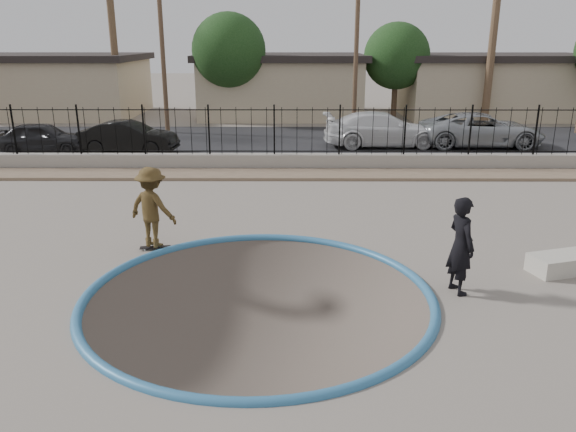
% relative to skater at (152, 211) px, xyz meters
% --- Properties ---
extents(ground, '(120.00, 120.00, 2.20)m').
position_rel_skater_xyz_m(ground, '(2.66, 10.40, -2.07)').
color(ground, '#6F665C').
rests_on(ground, ground).
extents(bowl_pit, '(6.84, 6.84, 1.80)m').
position_rel_skater_xyz_m(bowl_pit, '(2.66, -2.60, -0.97)').
color(bowl_pit, '#4B4339').
rests_on(bowl_pit, ground).
extents(coping_ring, '(7.04, 7.04, 0.20)m').
position_rel_skater_xyz_m(coping_ring, '(2.66, -2.60, -0.97)').
color(coping_ring, teal).
rests_on(coping_ring, ground).
extents(rock_strip, '(42.00, 1.60, 0.11)m').
position_rel_skater_xyz_m(rock_strip, '(2.66, 7.60, -0.91)').
color(rock_strip, '#887059').
rests_on(rock_strip, ground).
extents(retaining_wall, '(42.00, 0.45, 0.60)m').
position_rel_skater_xyz_m(retaining_wall, '(2.66, 8.70, -0.67)').
color(retaining_wall, gray).
rests_on(retaining_wall, ground).
extents(fence, '(40.00, 0.04, 1.80)m').
position_rel_skater_xyz_m(fence, '(2.66, 8.70, 0.53)').
color(fence, black).
rests_on(fence, retaining_wall).
extents(street, '(90.00, 8.00, 0.04)m').
position_rel_skater_xyz_m(street, '(2.66, 15.40, -0.95)').
color(street, black).
rests_on(street, ground).
extents(house_west, '(11.60, 8.60, 3.90)m').
position_rel_skater_xyz_m(house_west, '(-12.34, 24.90, 1.01)').
color(house_west, tan).
rests_on(house_west, ground).
extents(house_center, '(10.60, 8.60, 3.90)m').
position_rel_skater_xyz_m(house_center, '(2.66, 24.90, 1.01)').
color(house_center, tan).
rests_on(house_center, ground).
extents(house_east, '(12.60, 8.60, 3.90)m').
position_rel_skater_xyz_m(house_east, '(16.66, 24.90, 1.00)').
color(house_east, tan).
rests_on(house_east, ground).
extents(palm_mid, '(2.30, 2.30, 9.30)m').
position_rel_skater_xyz_m(palm_mid, '(-7.34, 22.40, 5.72)').
color(palm_mid, brown).
rests_on(palm_mid, ground).
extents(utility_pole_left, '(1.70, 0.24, 9.00)m').
position_rel_skater_xyz_m(utility_pole_left, '(-3.34, 17.40, 3.73)').
color(utility_pole_left, '#473323').
rests_on(utility_pole_left, ground).
extents(utility_pole_mid, '(1.70, 0.24, 9.50)m').
position_rel_skater_xyz_m(utility_pole_mid, '(6.66, 17.40, 3.99)').
color(utility_pole_mid, '#473323').
rests_on(utility_pole_mid, ground).
extents(street_tree_left, '(4.32, 4.32, 6.36)m').
position_rel_skater_xyz_m(street_tree_left, '(-0.34, 21.40, 3.22)').
color(street_tree_left, '#473323').
rests_on(street_tree_left, ground).
extents(street_tree_mid, '(3.96, 3.96, 5.83)m').
position_rel_skater_xyz_m(street_tree_mid, '(9.66, 22.40, 2.87)').
color(street_tree_mid, '#473323').
rests_on(street_tree_mid, ground).
extents(skater, '(1.44, 1.17, 1.94)m').
position_rel_skater_xyz_m(skater, '(0.00, 0.00, 0.00)').
color(skater, brown).
rests_on(skater, ground).
extents(skateboard, '(0.74, 0.27, 0.06)m').
position_rel_skater_xyz_m(skateboard, '(0.00, -0.00, -0.92)').
color(skateboard, black).
rests_on(skateboard, ground).
extents(videographer, '(0.67, 0.83, 1.99)m').
position_rel_skater_xyz_m(videographer, '(6.66, -2.34, 0.03)').
color(videographer, black).
rests_on(videographer, ground).
extents(concrete_ledge, '(1.73, 1.13, 0.40)m').
position_rel_skater_xyz_m(concrete_ledge, '(9.33, -1.29, -0.77)').
color(concrete_ledge, '#B4AEA0').
rests_on(concrete_ledge, ground).
extents(car_a, '(4.01, 1.75, 1.35)m').
position_rel_skater_xyz_m(car_a, '(-7.67, 11.80, -0.26)').
color(car_a, black).
rests_on(car_a, street).
extents(car_b, '(4.31, 1.81, 1.39)m').
position_rel_skater_xyz_m(car_b, '(-3.84, 11.80, -0.24)').
color(car_b, black).
rests_on(car_b, street).
extents(car_c, '(5.52, 2.45, 1.58)m').
position_rel_skater_xyz_m(car_c, '(7.56, 13.40, -0.14)').
color(car_c, silver).
rests_on(car_c, street).
extents(car_d, '(5.66, 2.69, 1.56)m').
position_rel_skater_xyz_m(car_d, '(12.17, 13.40, -0.15)').
color(car_d, '#969A9E').
rests_on(car_d, street).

